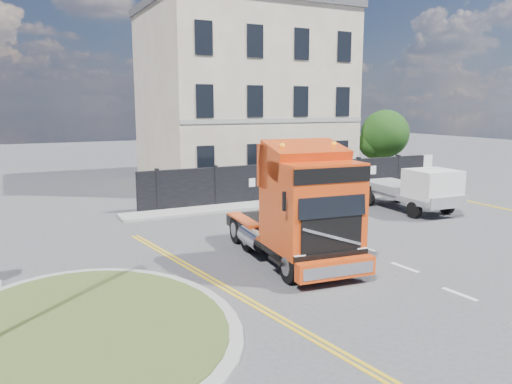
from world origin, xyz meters
TOP-DOWN VIEW (x-y plane):
  - ground at (0.00, 0.00)m, footprint 120.00×120.00m
  - traffic_island at (-7.00, -3.00)m, footprint 6.80×6.80m
  - hoarding_fence at (6.55, 9.00)m, footprint 18.80×0.25m
  - georgian_building at (6.00, 16.50)m, footprint 12.30×10.30m
  - tree at (14.38, 12.10)m, footprint 3.20×3.20m
  - pavement_far at (6.00, 8.10)m, footprint 20.00×1.60m
  - truck at (-0.12, -1.08)m, footprint 2.97×6.65m
  - flatbed_pickup at (9.07, 3.02)m, footprint 2.41×5.32m

SIDE VIEW (x-z plane):
  - ground at x=0.00m, z-range 0.00..0.00m
  - pavement_far at x=6.00m, z-range 0.00..0.12m
  - traffic_island at x=-7.00m, z-range 0.00..0.16m
  - hoarding_fence at x=6.55m, z-range 0.00..2.00m
  - flatbed_pickup at x=9.07m, z-range 0.08..2.24m
  - truck at x=-0.12m, z-range -0.20..3.67m
  - tree at x=14.38m, z-range 0.65..5.45m
  - georgian_building at x=6.00m, z-range -0.63..12.17m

